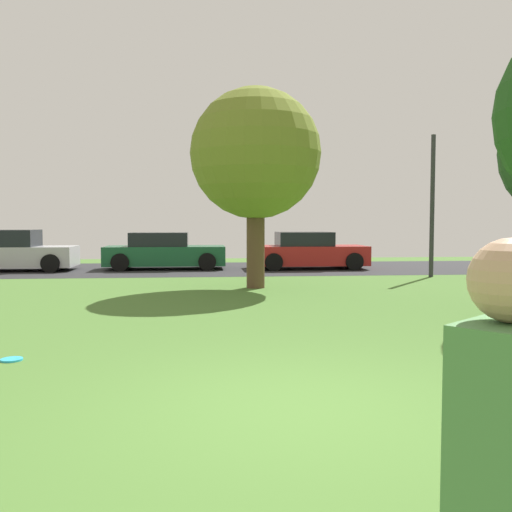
{
  "coord_description": "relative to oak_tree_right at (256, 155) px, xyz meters",
  "views": [
    {
      "loc": [
        -0.89,
        -5.09,
        1.75
      ],
      "look_at": [
        0.0,
        4.01,
        1.2
      ],
      "focal_mm": 39.54,
      "sensor_mm": 36.0,
      "label": 1
    }
  ],
  "objects": [
    {
      "name": "parked_car_red",
      "position": [
        2.56,
        5.93,
        -2.89
      ],
      "size": [
        4.2,
        2.09,
        1.38
      ],
      "color": "#B21E1E",
      "rests_on": "ground_plane"
    },
    {
      "name": "ground_plane",
      "position": [
        -0.55,
        -9.79,
        -3.52
      ],
      "size": [
        44.0,
        44.0,
        0.0
      ],
      "primitive_type": "plane",
      "color": "#47702D"
    },
    {
      "name": "frisbee_disc",
      "position": [
        -3.84,
        -7.57,
        -3.51
      ],
      "size": [
        0.27,
        0.27,
        0.03
      ],
      "primitive_type": "cylinder",
      "color": "#2DB2E0",
      "rests_on": "ground_plane"
    },
    {
      "name": "parked_car_green",
      "position": [
        -2.82,
        6.28,
        -2.89
      ],
      "size": [
        4.4,
        1.97,
        1.36
      ],
      "color": "#195633",
      "rests_on": "ground_plane"
    },
    {
      "name": "road_strip",
      "position": [
        -0.55,
        6.21,
        -3.52
      ],
      "size": [
        44.0,
        6.4,
        0.01
      ],
      "primitive_type": "cube",
      "color": "#28282B",
      "rests_on": "ground_plane"
    },
    {
      "name": "street_lamp_post",
      "position": [
        5.87,
        2.41,
        -1.27
      ],
      "size": [
        0.14,
        0.14,
        4.5
      ],
      "primitive_type": "cylinder",
      "color": "#2D2D33",
      "rests_on": "ground_plane"
    },
    {
      "name": "parked_car_silver",
      "position": [
        -8.2,
        6.04,
        -2.86
      ],
      "size": [
        4.3,
        1.97,
        1.47
      ],
      "color": "#B7B7BC",
      "rests_on": "ground_plane"
    },
    {
      "name": "oak_tree_right",
      "position": [
        0.0,
        0.0,
        0.0
      ],
      "size": [
        3.44,
        3.44,
        5.27
      ],
      "color": "brown",
      "rests_on": "ground_plane"
    }
  ]
}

